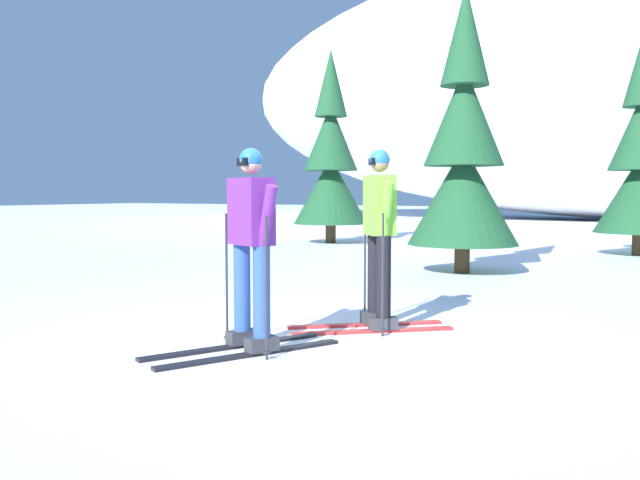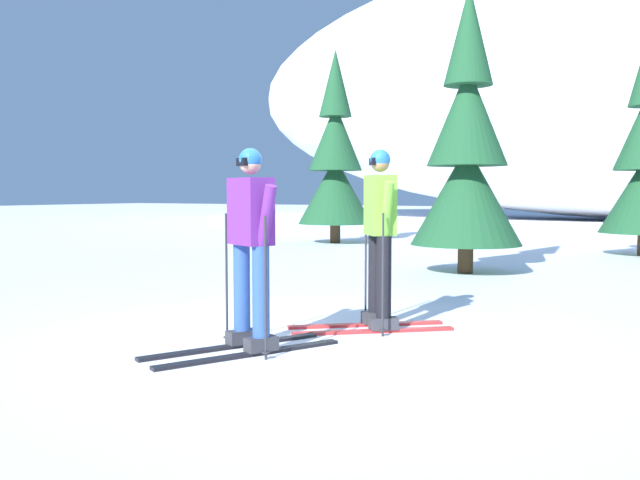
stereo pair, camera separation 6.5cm
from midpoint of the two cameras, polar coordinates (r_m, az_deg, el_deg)
name	(u,v)px [view 2 (the right image)]	position (r m, az deg, el deg)	size (l,w,h in m)	color
ground_plane	(305,340)	(6.51, -0.94, -8.39)	(120.00, 120.00, 0.00)	white
skier_purple_jacket	(250,245)	(5.97, -5.60, -0.38)	(1.20, 1.78, 1.79)	black
skier_lime_jacket	(379,235)	(6.90, 5.27, 0.42)	(1.55, 1.37, 1.83)	red
pine_tree_far_left	(335,163)	(18.70, 1.40, 6.54)	(2.05, 2.05, 5.30)	#47301E
pine_tree_center_left	(467,154)	(11.97, 12.44, 7.10)	(1.90, 1.90, 4.92)	#47301E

